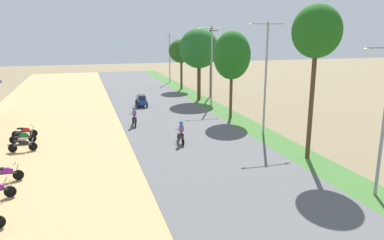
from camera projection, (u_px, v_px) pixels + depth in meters
parked_motorbike_fourth at (6, 172)px, 19.33m from camera, size 1.80×0.54×0.94m
parked_motorbike_fifth at (23, 144)px, 24.21m from camera, size 1.80×0.54×0.94m
parked_motorbike_sixth at (23, 136)px, 26.06m from camera, size 1.80×0.54×0.94m
parked_motorbike_seventh at (25, 131)px, 27.41m from camera, size 1.80×0.54×0.94m
median_tree_nearest at (317, 33)px, 21.32m from camera, size 2.87×2.87×9.29m
median_tree_second at (232, 56)px, 32.62m from camera, size 3.33×3.33×7.83m
median_tree_third at (199, 49)px, 41.80m from camera, size 4.49×4.49×8.14m
median_tree_fourth at (181, 51)px, 49.83m from camera, size 3.42×3.42×6.80m
streetlamp_mid at (266, 71)px, 27.56m from camera, size 3.16×0.20×8.43m
streetlamp_far at (212, 61)px, 38.87m from camera, size 3.16×0.20×8.26m
streetlamp_farthest at (170, 54)px, 57.13m from camera, size 3.16×0.20×7.49m
utility_pole_near at (211, 61)px, 44.49m from camera, size 1.80×0.20×8.42m
car_hatchback_blue at (141, 100)px, 38.83m from camera, size 1.04×2.00×1.23m
motorbike_ahead_second at (181, 133)px, 25.79m from camera, size 0.54×1.80×1.66m
motorbike_ahead_third at (134, 117)px, 30.68m from camera, size 0.54×1.80×1.66m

